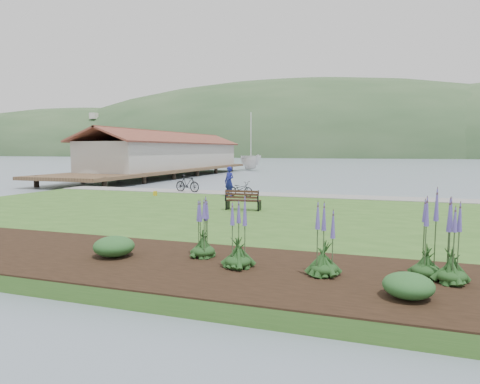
{
  "coord_description": "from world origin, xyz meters",
  "views": [
    {
      "loc": [
        5.16,
        -19.16,
        3.24
      ],
      "look_at": [
        -1.15,
        -0.76,
        1.3
      ],
      "focal_mm": 32.0,
      "sensor_mm": 36.0,
      "label": 1
    }
  ],
  "objects_px": {
    "person": "(229,179)",
    "park_bench": "(243,200)",
    "sailboat": "(251,170)",
    "bicycle_a": "(240,189)"
  },
  "relations": [
    {
      "from": "person",
      "to": "park_bench",
      "type": "bearing_deg",
      "value": -41.17
    },
    {
      "from": "person",
      "to": "sailboat",
      "type": "xyz_separation_m",
      "value": [
        -11.19,
        39.91,
        -1.46
      ]
    },
    {
      "from": "bicycle_a",
      "to": "park_bench",
      "type": "bearing_deg",
      "value": -143.85
    },
    {
      "from": "park_bench",
      "to": "person",
      "type": "distance_m",
      "value": 6.13
    },
    {
      "from": "bicycle_a",
      "to": "sailboat",
      "type": "bearing_deg",
      "value": 32.68
    },
    {
      "from": "sailboat",
      "to": "park_bench",
      "type": "bearing_deg",
      "value": -108.65
    },
    {
      "from": "bicycle_a",
      "to": "sailboat",
      "type": "distance_m",
      "value": 41.71
    },
    {
      "from": "person",
      "to": "bicycle_a",
      "type": "height_order",
      "value": "person"
    },
    {
      "from": "person",
      "to": "sailboat",
      "type": "height_order",
      "value": "sailboat"
    },
    {
      "from": "person",
      "to": "sailboat",
      "type": "distance_m",
      "value": 41.47
    }
  ]
}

